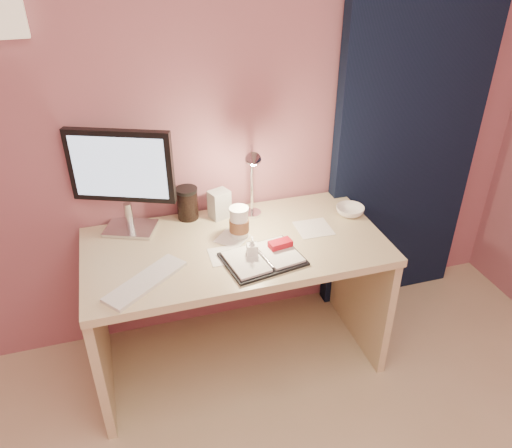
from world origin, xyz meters
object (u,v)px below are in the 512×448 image
object	(u,v)px
monitor	(122,172)
planner	(264,257)
coffee_cup	(239,223)
product_box	(219,204)
desk_lamp	(263,178)
desk	(233,273)
bowl	(350,211)
lotion_bottle	(252,248)
keyboard	(146,281)
dark_jar	(188,205)

from	to	relation	value
monitor	planner	distance (m)	0.75
coffee_cup	product_box	distance (m)	0.21
monitor	desk_lamp	distance (m)	0.64
coffee_cup	desk_lamp	xyz separation A→B (m)	(0.14, 0.07, 0.18)
desk	planner	distance (m)	0.35
bowl	lotion_bottle	distance (m)	0.63
desk	coffee_cup	bearing A→B (deg)	-23.26
monitor	desk_lamp	size ratio (longest dim) A/B	1.27
keyboard	product_box	distance (m)	0.61
keyboard	bowl	world-z (taller)	bowl
planner	desk_lamp	world-z (taller)	desk_lamp
planner	product_box	bearing A→B (deg)	94.02
keyboard	desk_lamp	bearing A→B (deg)	-10.84
monitor	coffee_cup	world-z (taller)	monitor
monitor	bowl	distance (m)	1.14
coffee_cup	desk_lamp	size ratio (longest dim) A/B	0.38
desk	monitor	xyz separation A→B (m)	(-0.46, 0.19, 0.53)
coffee_cup	bowl	bearing A→B (deg)	2.90
planner	dark_jar	bearing A→B (deg)	109.65
dark_jar	product_box	distance (m)	0.16
monitor	dark_jar	distance (m)	0.37
product_box	lotion_bottle	bearing A→B (deg)	-101.96
bowl	monitor	bearing A→B (deg)	170.95
desk	desk_lamp	world-z (taller)	desk_lamp
desk	keyboard	distance (m)	0.55
desk	lotion_bottle	bearing A→B (deg)	-78.73
planner	keyboard	bearing A→B (deg)	172.26
product_box	monitor	bearing A→B (deg)	160.04
dark_jar	product_box	bearing A→B (deg)	-13.09
bowl	desk_lamp	world-z (taller)	desk_lamp
keyboard	dark_jar	bearing A→B (deg)	22.81
lotion_bottle	product_box	xyz separation A→B (m)	(-0.06, 0.40, 0.02)
desk	planner	xyz separation A→B (m)	(0.09, -0.24, 0.24)
planner	coffee_cup	bearing A→B (deg)	94.28
desk	bowl	bearing A→B (deg)	1.39
keyboard	planner	bearing A→B (deg)	-36.31
monitor	keyboard	world-z (taller)	monitor
monitor	product_box	size ratio (longest dim) A/B	3.55
lotion_bottle	desk_lamp	xyz separation A→B (m)	(0.13, 0.27, 0.20)
product_box	dark_jar	bearing A→B (deg)	147.01
coffee_cup	bowl	world-z (taller)	coffee_cup
planner	dark_jar	size ratio (longest dim) A/B	2.51
monitor	planner	size ratio (longest dim) A/B	1.38
desk_lamp	keyboard	bearing A→B (deg)	-139.22
desk	product_box	size ratio (longest dim) A/B	9.65
dark_jar	lotion_bottle	bearing A→B (deg)	-64.08
dark_jar	desk_lamp	xyz separation A→B (m)	(0.34, -0.16, 0.18)
desk	lotion_bottle	size ratio (longest dim) A/B	12.92
coffee_cup	bowl	size ratio (longest dim) A/B	1.06
monitor	keyboard	distance (m)	0.53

